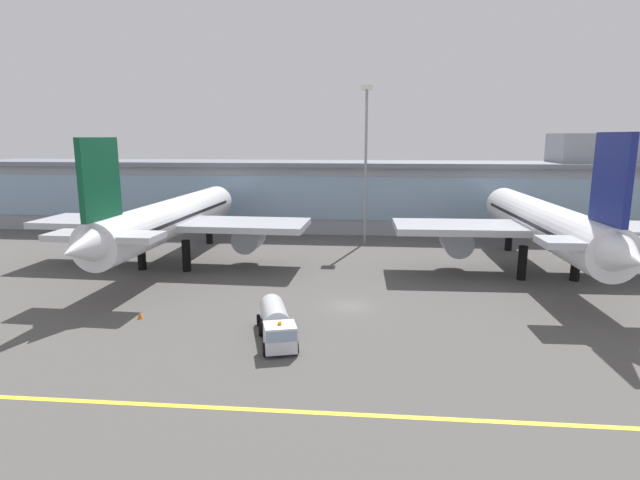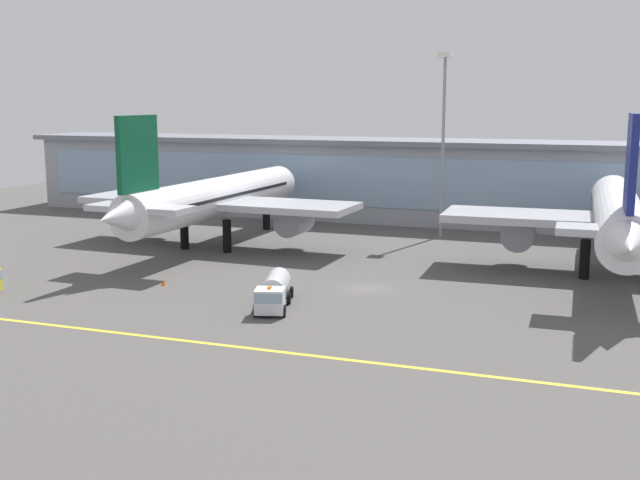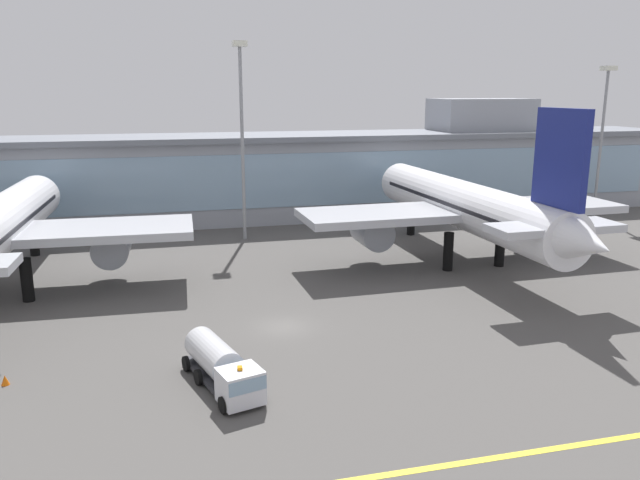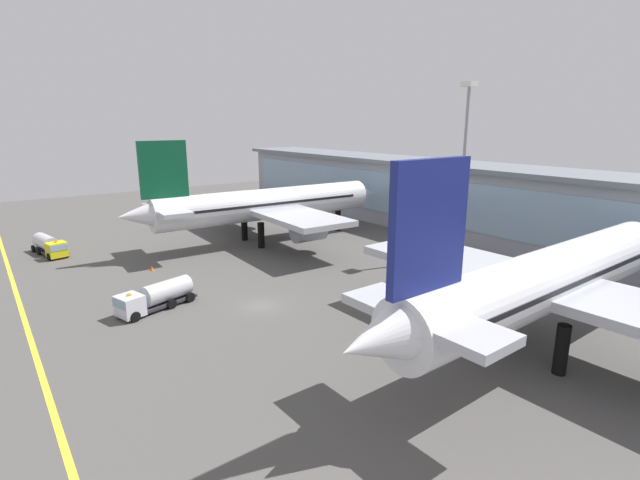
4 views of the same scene
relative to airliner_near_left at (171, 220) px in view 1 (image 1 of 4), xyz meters
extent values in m
plane|color=#514F4C|center=(25.33, -15.58, -6.43)|extent=(203.49, 203.49, 0.00)
cube|color=yellow|center=(25.33, -37.58, -6.42)|extent=(162.80, 0.50, 0.01)
cube|color=#9399A3|center=(25.33, 30.90, -0.31)|extent=(145.35, 12.00, 12.23)
cube|color=#84A3BC|center=(25.33, 24.85, 0.30)|extent=(139.54, 0.20, 7.83)
cube|color=slate|center=(25.33, 30.90, 6.20)|extent=(148.35, 14.00, 0.80)
cube|color=#9399A3|center=(68.93, 32.90, 8.80)|extent=(16.00, 10.00, 6.00)
cylinder|color=black|center=(-3.25, -2.73, -4.33)|extent=(1.10, 1.10, 4.20)
cylinder|color=black|center=(3.05, -2.95, -4.33)|extent=(1.10, 1.10, 4.20)
cylinder|color=black|center=(0.53, 15.19, -4.33)|extent=(1.10, 1.10, 4.20)
cylinder|color=silver|center=(0.01, 0.30, 0.14)|extent=(6.61, 39.38, 5.25)
cone|color=silver|center=(0.75, 21.47, 0.14)|extent=(5.15, 4.90, 4.99)
cone|color=silver|center=(-0.74, -21.14, 0.53)|extent=(4.66, 5.93, 4.46)
cube|color=#84A3BC|center=(0.64, 18.33, 1.05)|extent=(4.06, 3.81, 1.58)
cube|color=black|center=(0.01, 0.30, 0.53)|extent=(6.45, 33.11, 0.42)
cube|color=#B7BAC1|center=(0.01, 0.30, -0.52)|extent=(37.91, 10.72, 0.84)
cylinder|color=#999EA8|center=(-10.46, 2.07, -2.59)|extent=(3.85, 5.22, 3.68)
cylinder|color=#999EA8|center=(10.58, 1.34, -2.59)|extent=(3.85, 5.22, 3.68)
cube|color=#0C4C2D|center=(-0.59, -16.95, 6.96)|extent=(0.88, 7.08, 8.40)
cube|color=#B7BAC1|center=(-0.59, -16.95, 0.92)|extent=(12.18, 4.73, 0.67)
cylinder|color=black|center=(46.35, -3.14, -4.27)|extent=(1.10, 1.10, 4.32)
cylinder|color=black|center=(52.83, -2.98, -4.27)|extent=(1.10, 1.10, 4.32)
cylinder|color=black|center=(49.17, 14.44, -4.27)|extent=(1.10, 1.10, 4.32)
cylinder|color=white|center=(49.52, -0.02, 0.32)|extent=(6.31, 38.18, 5.40)
cone|color=white|center=(49.02, 20.62, 0.32)|extent=(5.24, 4.98, 5.13)
cone|color=white|center=(50.02, -20.93, 0.72)|extent=(4.73, 6.04, 4.59)
cube|color=#84A3BC|center=(49.09, 17.48, 1.26)|extent=(4.14, 3.87, 1.62)
cube|color=black|center=(49.52, -0.02, 0.72)|extent=(6.22, 32.09, 0.43)
cube|color=#B7BAC1|center=(49.52, -0.02, -0.36)|extent=(38.18, 10.05, 0.86)
cylinder|color=#999EA8|center=(38.85, 1.09, -2.49)|extent=(3.90, 5.04, 3.78)
cylinder|color=#999EA8|center=(60.11, 1.61, -2.49)|extent=(3.90, 5.04, 3.78)
cube|color=navy|center=(49.92, -16.76, 7.33)|extent=(0.81, 6.86, 8.63)
cube|color=#B7BAC1|center=(49.92, -16.76, 1.13)|extent=(12.25, 4.48, 0.69)
cylinder|color=black|center=(21.37, -28.27, -5.88)|extent=(0.60, 1.14, 1.10)
cylinder|color=black|center=(18.87, -29.00, -5.88)|extent=(0.60, 1.14, 1.10)
cylinder|color=black|center=(20.11, -23.95, -5.88)|extent=(0.60, 1.14, 1.10)
cylinder|color=black|center=(17.61, -24.68, -5.88)|extent=(0.60, 1.14, 1.10)
cylinder|color=black|center=(19.40, -21.53, -5.88)|extent=(0.60, 1.14, 1.10)
cylinder|color=black|center=(16.91, -22.26, -5.88)|extent=(0.60, 1.14, 1.10)
cube|color=#2D2D33|center=(18.91, -24.49, -5.98)|extent=(4.36, 7.91, 0.30)
cube|color=silver|center=(20.04, -28.38, -5.03)|extent=(3.15, 2.97, 2.20)
cube|color=#84A3BC|center=(20.04, -28.38, -4.54)|extent=(3.08, 3.03, 0.88)
cylinder|color=silver|center=(18.76, -23.97, -4.68)|extent=(3.77, 6.00, 2.30)
cube|color=orange|center=(20.04, -28.38, -3.81)|extent=(0.30, 0.40, 0.20)
cylinder|color=gray|center=(26.47, 17.62, 6.04)|extent=(0.44, 0.44, 24.94)
cube|color=silver|center=(26.47, 17.62, 18.87)|extent=(1.80, 1.80, 0.70)
cone|color=orange|center=(4.85, -21.44, -6.08)|extent=(0.56, 0.56, 0.69)
camera|label=1|loc=(27.18, -68.44, 11.22)|focal=29.24mm
camera|label=2|loc=(47.47, -90.85, 12.81)|focal=43.74mm
camera|label=3|loc=(15.98, -64.70, 13.10)|focal=35.13mm
camera|label=4|loc=(69.43, -39.79, 13.85)|focal=26.47mm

